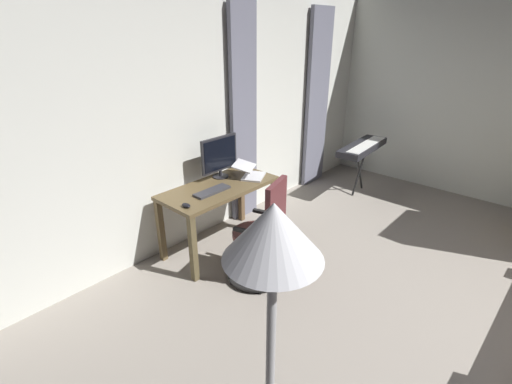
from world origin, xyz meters
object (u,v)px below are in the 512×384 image
at_px(computer_mouse, 186,205).
at_px(floor_lamp, 272,312).
at_px(desk, 220,195).
at_px(office_chair, 262,237).
at_px(computer_keyboard, 212,191).
at_px(laptop, 250,172).
at_px(piano_keyboard, 363,148).
at_px(computer_monitor, 219,155).

height_order(computer_mouse, floor_lamp, floor_lamp).
distance_m(desk, floor_lamp, 2.86).
height_order(desk, floor_lamp, floor_lamp).
height_order(desk, computer_mouse, computer_mouse).
bearing_deg(office_chair, desk, 62.06).
bearing_deg(desk, computer_keyboard, 22.64).
xyz_separation_m(laptop, floor_lamp, (2.12, 2.06, 0.69)).
bearing_deg(computer_keyboard, desk, -157.36).
height_order(office_chair, piano_keyboard, office_chair).
relative_size(computer_keyboard, computer_mouse, 4.03).
distance_m(computer_mouse, floor_lamp, 2.41).
bearing_deg(desk, piano_keyboard, 170.02).
xyz_separation_m(laptop, computer_mouse, (0.96, 0.08, -0.04)).
distance_m(desk, laptop, 0.44).
distance_m(office_chair, computer_mouse, 0.77).
height_order(desk, laptop, laptop).
xyz_separation_m(desk, piano_keyboard, (-2.40, 0.42, 0.06)).
bearing_deg(desk, computer_monitor, -135.52).
relative_size(laptop, computer_mouse, 4.28).
bearing_deg(piano_keyboard, floor_lamp, 17.83).
height_order(office_chair, computer_monitor, computer_monitor).
relative_size(computer_mouse, piano_keyboard, 0.09).
bearing_deg(laptop, computer_keyboard, -28.18).
height_order(computer_monitor, computer_keyboard, computer_monitor).
height_order(office_chair, computer_keyboard, office_chair).
height_order(laptop, computer_mouse, laptop).
xyz_separation_m(office_chair, computer_keyboard, (0.01, -0.67, 0.27)).
xyz_separation_m(computer_keyboard, laptop, (-0.57, -0.00, 0.04)).
relative_size(computer_monitor, computer_mouse, 4.93).
xyz_separation_m(desk, computer_keyboard, (0.16, 0.07, 0.12)).
bearing_deg(computer_monitor, floor_lamp, 50.61).
distance_m(computer_monitor, floor_lamp, 3.03).
bearing_deg(computer_mouse, desk, -165.26).
distance_m(computer_monitor, computer_mouse, 0.84).
distance_m(desk, computer_monitor, 0.45).
xyz_separation_m(computer_mouse, piano_keyboard, (-2.95, 0.28, -0.06)).
bearing_deg(laptop, desk, -37.41).
bearing_deg(laptop, computer_monitor, -76.90).
relative_size(office_chair, piano_keyboard, 0.94).
relative_size(computer_keyboard, laptop, 0.94).
distance_m(computer_keyboard, piano_keyboard, 2.59).
xyz_separation_m(computer_monitor, piano_keyboard, (-2.22, 0.61, -0.30)).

